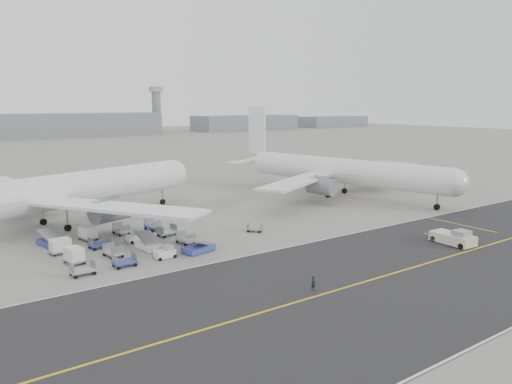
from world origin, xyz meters
TOP-DOWN VIEW (x-y plane):
  - ground at (0.00, 0.00)m, footprint 700.00×700.00m
  - taxiway at (5.02, -17.98)m, footprint 220.00×59.00m
  - horizon_buildings at (30.00, 260.00)m, footprint 520.00×28.00m
  - control_tower at (100.00, 265.00)m, footprint 7.00×7.00m
  - airliner_a at (-25.18, 28.37)m, footprint 56.58×55.52m
  - airliner_b at (32.35, 22.50)m, footprint 54.04×55.18m
  - pushback_tug at (18.53, -14.81)m, footprint 3.24×8.06m
  - jet_bridge at (50.68, 29.48)m, footprint 15.52×5.72m
  - gse_cluster at (-20.64, 10.47)m, footprint 26.69×25.96m
  - stray_dolly at (-0.59, 7.53)m, footprint 2.70×2.76m
  - ground_crew_a at (-9.95, -16.60)m, footprint 0.61×0.40m

SIDE VIEW (x-z plane):
  - ground at x=0.00m, z-range 0.00..0.00m
  - horizon_buildings at x=30.00m, z-range -14.00..14.00m
  - gse_cluster at x=-20.64m, z-range -1.08..1.08m
  - stray_dolly at x=-0.59m, z-range -0.74..0.74m
  - taxiway at x=5.02m, z-range -0.01..0.03m
  - ground_crew_a at x=-9.95m, z-range 0.00..1.65m
  - pushback_tug at x=18.53m, z-range -0.20..2.09m
  - jet_bridge at x=50.68m, z-range 1.14..6.93m
  - airliner_b at x=32.35m, z-range -4.08..15.18m
  - airliner_a at x=-25.18m, z-range -4.29..15.96m
  - control_tower at x=100.00m, z-range 0.63..31.88m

